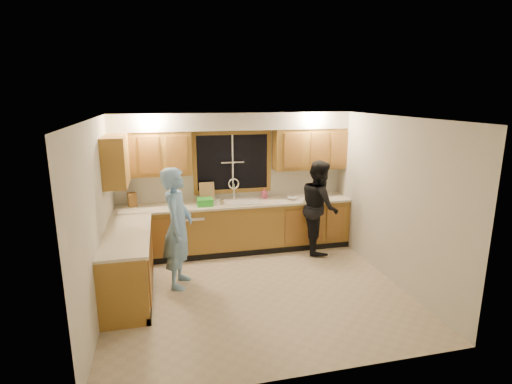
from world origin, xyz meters
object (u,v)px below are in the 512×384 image
man (178,228)px  dish_crate (205,202)px  dishwasher (189,233)px  stove (125,282)px  sink (236,205)px  woman (319,206)px  knife_block (132,200)px  soap_bottle (264,193)px  bowl (292,198)px

man → dish_crate: man is taller
dishwasher → stove: bearing=-117.7°
man → stove: bearing=148.2°
sink → woman: 1.50m
sink → dishwasher: (-0.85, -0.01, -0.45)m
woman → knife_block: 3.30m
dish_crate → soap_bottle: bearing=13.4°
sink → bowl: 1.06m
stove → knife_block: bearing=89.7°
man → bowl: man is taller
knife_block → soap_bottle: knife_block is taller
man → soap_bottle: size_ratio=9.52×
stove → dish_crate: (1.24, 1.74, 0.53)m
sink → bowl: size_ratio=4.27×
dishwasher → soap_bottle: size_ratio=4.34×
man → knife_block: (-0.71, 1.30, 0.14)m
stove → woman: (3.27, 1.49, 0.39)m
woman → soap_bottle: bearing=68.1°
dishwasher → woman: 2.38m
sink → dish_crate: (-0.56, -0.09, 0.12)m
sink → knife_block: size_ratio=3.56×
man → bowl: size_ratio=8.94×
dishwasher → dish_crate: 0.65m
sink → woman: bearing=-12.9°
soap_bottle → bowl: bearing=-25.7°
stove → dish_crate: bearing=54.5°
man → dishwasher: bearing=3.4°
dishwasher → dish_crate: (0.29, -0.07, 0.57)m
man → knife_block: 1.48m
man → woman: man is taller
man → soap_bottle: 2.13m
sink → man: man is taller
sink → dishwasher: sink is taller
sink → stove: 2.60m
stove → bowl: (2.85, 1.78, 0.49)m
dishwasher → bowl: bearing=-0.9°
stove → dish_crate: size_ratio=3.34×
sink → soap_bottle: bearing=17.7°
bowl → sink: bearing=177.5°
bowl → dishwasher: bearing=179.1°
sink → dishwasher: 0.96m
dish_crate → bowl: (1.62, 0.04, -0.04)m
dishwasher → man: man is taller
man → soap_bottle: (1.66, 1.33, 0.11)m
sink → woman: woman is taller
dishwasher → dish_crate: dish_crate is taller
man → sink: bearing=-28.4°
dishwasher → man: 1.25m
woman → soap_bottle: size_ratio=8.87×
woman → knife_block: bearing=89.9°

